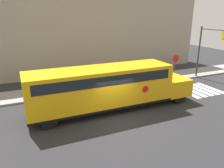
% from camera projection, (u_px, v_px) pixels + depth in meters
% --- Properties ---
extents(ground_plane, '(60.00, 60.00, 0.00)m').
position_uv_depth(ground_plane, '(116.00, 118.00, 14.21)').
color(ground_plane, '#28282B').
extents(sidewalk_strip, '(44.00, 3.00, 0.15)m').
position_uv_depth(sidewalk_strip, '(86.00, 87.00, 19.84)').
color(sidewalk_strip, gray).
rests_on(sidewalk_strip, ground).
extents(building_backdrop, '(32.00, 4.00, 8.30)m').
position_uv_depth(building_backdrop, '(67.00, 36.00, 24.24)').
color(building_backdrop, '#9E937F').
rests_on(building_backdrop, ground).
extents(crosswalk_stripes, '(3.30, 3.20, 0.01)m').
position_uv_depth(crosswalk_stripes, '(198.00, 90.00, 19.43)').
color(crosswalk_stripes, white).
rests_on(crosswalk_stripes, ground).
extents(school_bus, '(11.91, 2.57, 3.06)m').
position_uv_depth(school_bus, '(107.00, 86.00, 14.92)').
color(school_bus, '#EAA80F').
rests_on(school_bus, ground).
extents(stop_sign, '(0.73, 0.10, 2.57)m').
position_uv_depth(stop_sign, '(175.00, 63.00, 21.98)').
color(stop_sign, '#38383A').
rests_on(stop_sign, ground).
extents(traffic_light, '(0.28, 2.95, 5.30)m').
position_uv_depth(traffic_light, '(207.00, 45.00, 21.44)').
color(traffic_light, '#38383A').
rests_on(traffic_light, ground).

